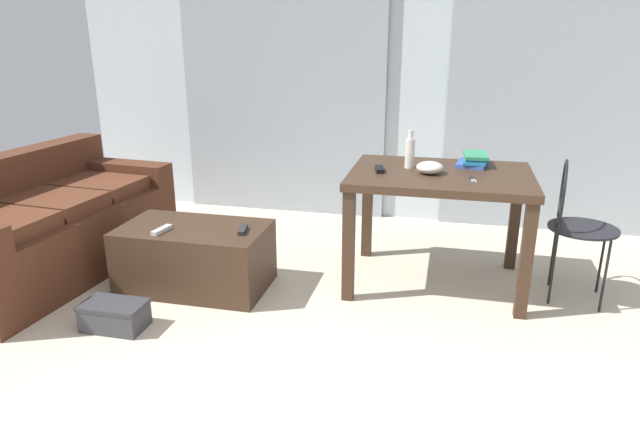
{
  "coord_description": "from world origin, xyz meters",
  "views": [
    {
      "loc": [
        0.32,
        -1.79,
        1.62
      ],
      "look_at": [
        -0.5,
        1.67,
        0.42
      ],
      "focal_mm": 31.77,
      "sensor_mm": 36.0,
      "label": 1
    }
  ],
  "objects": [
    {
      "name": "bottle_near",
      "position": [
        0.06,
        1.86,
        0.86
      ],
      "size": [
        0.06,
        0.06,
        0.25
      ],
      "color": "beige",
      "rests_on": "craft_table"
    },
    {
      "name": "wire_chair",
      "position": [
        1.07,
        1.75,
        0.55
      ],
      "size": [
        0.41,
        0.43,
        0.88
      ],
      "color": "black",
      "rests_on": "ground"
    },
    {
      "name": "curtains",
      "position": [
        0.0,
        3.09,
        1.16
      ],
      "size": [
        4.19,
        0.03,
        2.31
      ],
      "color": "#99A3AD",
      "rests_on": "ground"
    },
    {
      "name": "couch",
      "position": [
        -2.37,
        1.36,
        0.32
      ],
      "size": [
        1.0,
        1.86,
        0.81
      ],
      "color": "#4C2819",
      "rests_on": "ground"
    },
    {
      "name": "coffee_table",
      "position": [
        -1.26,
        1.35,
        0.21
      ],
      "size": [
        0.94,
        0.55,
        0.42
      ],
      "color": "#382619",
      "rests_on": "ground"
    },
    {
      "name": "scissors",
      "position": [
        0.46,
        1.65,
        0.76
      ],
      "size": [
        0.05,
        0.12,
        0.0
      ],
      "color": "#9EA0A5",
      "rests_on": "craft_table"
    },
    {
      "name": "shoebox",
      "position": [
        -1.47,
        0.73,
        0.08
      ],
      "size": [
        0.36,
        0.21,
        0.16
      ],
      "color": "#38383D",
      "rests_on": "ground"
    },
    {
      "name": "tv_remote_secondary",
      "position": [
        -1.41,
        1.22,
        0.43
      ],
      "size": [
        0.07,
        0.17,
        0.03
      ],
      "primitive_type": "cube",
      "rotation": [
        0.0,
        0.0,
        -0.16
      ],
      "color": "#B7B7B2",
      "rests_on": "coffee_table"
    },
    {
      "name": "book_stack",
      "position": [
        0.47,
        2.03,
        0.8
      ],
      "size": [
        0.22,
        0.31,
        0.08
      ],
      "color": "#33519E",
      "rests_on": "craft_table"
    },
    {
      "name": "bowl",
      "position": [
        0.2,
        1.73,
        0.8
      ],
      "size": [
        0.17,
        0.17,
        0.08
      ],
      "primitive_type": "ellipsoid",
      "color": "beige",
      "rests_on": "craft_table"
    },
    {
      "name": "wall_back",
      "position": [
        0.0,
        3.18,
        1.31
      ],
      "size": [
        6.13,
        0.1,
        2.62
      ],
      "primitive_type": "cube",
      "color": "silver",
      "rests_on": "ground"
    },
    {
      "name": "craft_table",
      "position": [
        0.27,
        1.78,
        0.65
      ],
      "size": [
        1.14,
        0.86,
        0.76
      ],
      "color": "#382619",
      "rests_on": "ground"
    },
    {
      "name": "ground_plane",
      "position": [
        0.0,
        1.19,
        0.0
      ],
      "size": [
        7.63,
        7.63,
        0.0
      ],
      "primitive_type": "plane",
      "color": "beige"
    },
    {
      "name": "tv_remote_primary",
      "position": [
        -0.91,
        1.34,
        0.43
      ],
      "size": [
        0.07,
        0.16,
        0.03
      ],
      "primitive_type": "cube",
      "rotation": [
        0.0,
        0.0,
        0.2
      ],
      "color": "#232326",
      "rests_on": "coffee_table"
    },
    {
      "name": "tv_remote_on_table",
      "position": [
        -0.12,
        1.72,
        0.77
      ],
      "size": [
        0.08,
        0.16,
        0.03
      ],
      "primitive_type": "cube",
      "rotation": [
        0.0,
        0.0,
        0.22
      ],
      "color": "black",
      "rests_on": "craft_table"
    }
  ]
}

